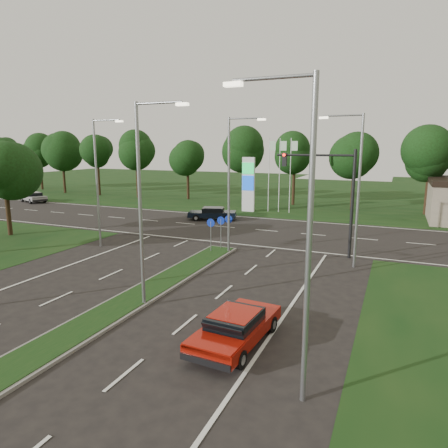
% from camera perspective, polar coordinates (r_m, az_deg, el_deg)
% --- Properties ---
extents(ground, '(160.00, 160.00, 0.00)m').
position_cam_1_polar(ground, '(15.58, -27.22, -17.68)').
color(ground, black).
rests_on(ground, ground).
extents(verge_far, '(160.00, 50.00, 0.02)m').
position_cam_1_polar(verge_far, '(64.70, 13.56, 4.40)').
color(verge_far, black).
rests_on(verge_far, ground).
extents(cross_road, '(160.00, 12.00, 0.02)m').
position_cam_1_polar(cross_road, '(34.92, 4.55, -0.82)').
color(cross_road, black).
rests_on(cross_road, ground).
extents(median_kerb, '(2.00, 26.00, 0.12)m').
position_cam_1_polar(median_kerb, '(18.02, -17.20, -12.73)').
color(median_kerb, slate).
rests_on(median_kerb, ground).
extents(streetlight_median_near, '(2.53, 0.22, 9.00)m').
position_cam_1_polar(streetlight_median_near, '(17.63, -11.42, 4.01)').
color(streetlight_median_near, gray).
rests_on(streetlight_median_near, ground).
extents(streetlight_median_far, '(2.53, 0.22, 9.00)m').
position_cam_1_polar(streetlight_median_far, '(26.41, 1.10, 6.51)').
color(streetlight_median_far, gray).
rests_on(streetlight_median_far, ground).
extents(streetlight_left_far, '(2.53, 0.22, 9.00)m').
position_cam_1_polar(streetlight_left_far, '(29.62, -17.45, 6.50)').
color(streetlight_left_far, gray).
rests_on(streetlight_left_far, ground).
extents(streetlight_right_far, '(2.53, 0.22, 9.00)m').
position_cam_1_polar(streetlight_right_far, '(24.54, 18.27, 5.61)').
color(streetlight_right_far, gray).
rests_on(streetlight_right_far, ground).
extents(streetlight_right_near, '(2.53, 0.22, 9.00)m').
position_cam_1_polar(streetlight_right_near, '(10.79, 11.11, -0.38)').
color(streetlight_right_near, gray).
rests_on(streetlight_right_near, ground).
extents(traffic_signal, '(5.10, 0.42, 7.00)m').
position_cam_1_polar(traffic_signal, '(26.74, 15.18, 5.27)').
color(traffic_signal, black).
rests_on(traffic_signal, ground).
extents(median_signs, '(1.16, 1.76, 2.38)m').
position_cam_1_polar(median_signs, '(27.64, -0.53, -0.33)').
color(median_signs, gray).
rests_on(median_signs, ground).
extents(gas_pylon, '(5.80, 1.26, 8.00)m').
position_cam_1_polar(gas_pylon, '(44.14, 3.79, 5.88)').
color(gas_pylon, silver).
rests_on(gas_pylon, ground).
extents(tree_left_far, '(5.20, 5.20, 8.86)m').
position_cam_1_polar(tree_left_far, '(36.52, -29.22, 8.01)').
color(tree_left_far, black).
rests_on(tree_left_far, ground).
extents(treeline_far, '(6.00, 6.00, 9.90)m').
position_cam_1_polar(treeline_far, '(49.50, 10.91, 10.48)').
color(treeline_far, black).
rests_on(treeline_far, ground).
extents(red_sedan, '(2.16, 4.69, 1.26)m').
position_cam_1_polar(red_sedan, '(15.10, 1.70, -14.45)').
color(red_sedan, '#9E1308').
rests_on(red_sedan, ground).
extents(navy_sedan, '(4.95, 3.21, 1.26)m').
position_cam_1_polar(navy_sedan, '(39.32, -1.67, 1.55)').
color(navy_sedan, black).
rests_on(navy_sedan, ground).
extents(far_car_a, '(4.87, 3.42, 1.29)m').
position_cam_1_polar(far_car_a, '(57.50, -25.59, 3.52)').
color(far_car_a, '#ABABAB').
rests_on(far_car_a, ground).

